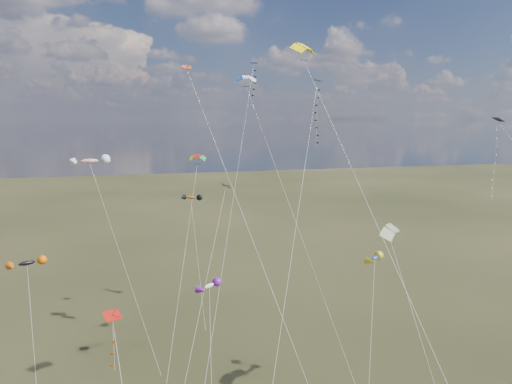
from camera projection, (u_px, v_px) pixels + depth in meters
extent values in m
cube|color=black|center=(318.00, 80.00, 45.04)|extent=(1.19, 1.20, 0.32)
cylinder|color=silver|center=(290.00, 267.00, 34.82)|extent=(13.33, 22.85, 29.98)
cube|color=#10124E|center=(254.00, 63.00, 52.47)|extent=(0.88, 0.85, 0.25)
cylinder|color=silver|center=(230.00, 219.00, 45.47)|extent=(9.56, 17.54, 32.58)
cube|color=black|center=(226.00, 186.00, 43.58)|extent=(0.85, 0.90, 0.35)
cylinder|color=silver|center=(200.00, 311.00, 39.05)|extent=(6.93, 10.96, 19.90)
cube|color=#A9150D|center=(112.00, 315.00, 30.11)|extent=(1.37, 1.34, 0.38)
cube|color=#0C1147|center=(498.00, 120.00, 37.83)|extent=(0.76, 0.82, 0.35)
cube|color=#D7430F|center=(186.00, 67.00, 37.03)|extent=(0.83, 0.77, 0.34)
cylinder|color=silver|center=(266.00, 275.00, 32.57)|extent=(8.83, 16.73, 30.39)
cylinder|color=silver|center=(423.00, 317.00, 24.05)|extent=(3.35, 27.88, 31.66)
cylinder|color=silver|center=(303.00, 237.00, 42.65)|extent=(6.53, 18.20, 30.59)
cylinder|color=silver|center=(427.00, 350.00, 35.40)|extent=(0.39, 10.87, 16.92)
cylinder|color=silver|center=(182.00, 268.00, 46.85)|extent=(5.06, 10.98, 22.09)
ellipsoid|color=black|center=(27.00, 263.00, 45.96)|extent=(3.33, 2.33, 0.99)
cylinder|color=silver|center=(32.00, 332.00, 43.95)|extent=(1.46, 6.56, 11.84)
ellipsoid|color=#C8630D|center=(191.00, 198.00, 63.22)|extent=(2.94, 2.45, 0.95)
cylinder|color=silver|center=(198.00, 261.00, 59.94)|extent=(0.39, 9.54, 15.45)
cube|color=#332316|center=(206.00, 332.00, 56.66)|extent=(0.10, 0.10, 0.12)
ellipsoid|color=silver|center=(209.00, 286.00, 36.89)|extent=(2.10, 1.93, 0.77)
cylinder|color=silver|center=(212.00, 383.00, 34.53)|extent=(0.99, 6.83, 12.86)
ellipsoid|color=red|center=(90.00, 161.00, 51.48)|extent=(4.01, 2.00, 1.23)
cylinder|color=silver|center=(124.00, 264.00, 49.06)|extent=(6.77, 10.45, 21.53)
cube|color=#332316|center=(162.00, 377.00, 46.62)|extent=(0.10, 0.10, 0.12)
ellipsoid|color=#1F4AAF|center=(375.00, 258.00, 41.93)|extent=(2.07, 1.84, 0.85)
cylinder|color=silver|center=(370.00, 357.00, 37.65)|extent=(5.72, 9.72, 13.58)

